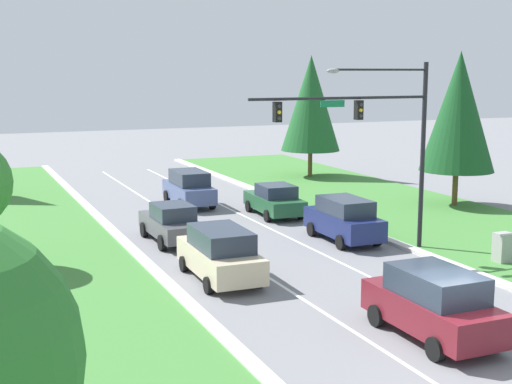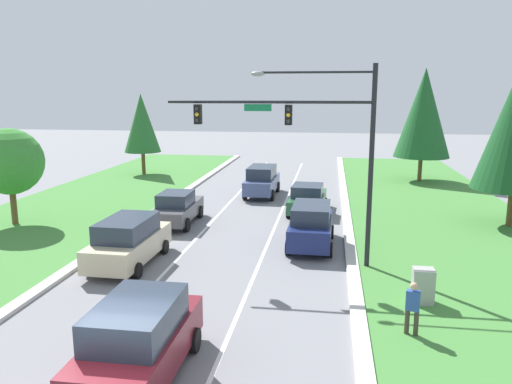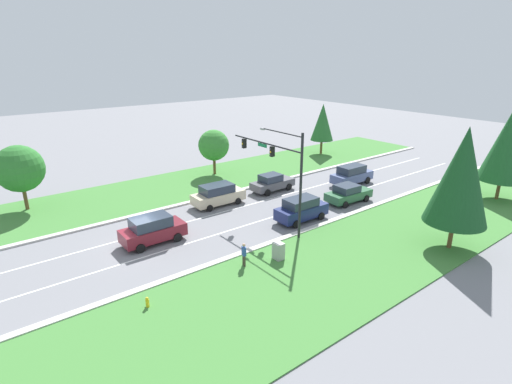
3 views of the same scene
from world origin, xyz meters
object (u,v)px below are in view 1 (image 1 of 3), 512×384
object	(u,v)px
burgundy_suv	(434,303)
conifer_near_right_tree	(311,103)
traffic_signal_mast	(378,127)
conifer_far_right_tree	(459,112)
graphite_sedan	(172,223)
forest_sedan	(275,200)
champagne_suv	(220,254)
utility_cabinet	(503,248)
slate_blue_suv	(189,188)
navy_suv	(344,219)

from	to	relation	value
burgundy_suv	conifer_near_right_tree	size ratio (longest dim) A/B	0.53
traffic_signal_mast	conifer_far_right_tree	bearing A→B (deg)	36.10
conifer_near_right_tree	graphite_sedan	bearing A→B (deg)	-134.47
graphite_sedan	forest_sedan	xyz separation A→B (m)	(6.90, 3.64, -0.03)
champagne_suv	utility_cabinet	distance (m)	11.69
traffic_signal_mast	forest_sedan	distance (m)	10.24
traffic_signal_mast	slate_blue_suv	size ratio (longest dim) A/B	1.68
navy_suv	conifer_far_right_tree	xyz separation A→B (m)	(10.32, 4.96, 4.47)
slate_blue_suv	champagne_suv	distance (m)	15.20
champagne_suv	conifer_far_right_tree	size ratio (longest dim) A/B	0.56
slate_blue_suv	conifer_near_right_tree	distance (m)	14.57
navy_suv	burgundy_suv	bearing A→B (deg)	-106.82
conifer_near_right_tree	conifer_far_right_tree	world-z (taller)	conifer_near_right_tree
burgundy_suv	navy_suv	bearing A→B (deg)	71.90
traffic_signal_mast	champagne_suv	distance (m)	8.74
slate_blue_suv	conifer_far_right_tree	world-z (taller)	conifer_far_right_tree
conifer_far_right_tree	conifer_near_right_tree	bearing A→B (deg)	99.94
conifer_far_right_tree	graphite_sedan	bearing A→B (deg)	-173.58
forest_sedan	navy_suv	bearing A→B (deg)	-82.89
traffic_signal_mast	forest_sedan	xyz separation A→B (m)	(-0.51, 9.14, -4.59)
burgundy_suv	champagne_suv	size ratio (longest dim) A/B	0.95
burgundy_suv	utility_cabinet	size ratio (longest dim) A/B	3.69
champagne_suv	conifer_near_right_tree	bearing A→B (deg)	56.36
graphite_sedan	slate_blue_suv	bearing A→B (deg)	65.85
burgundy_suv	forest_sedan	xyz separation A→B (m)	(3.29, 18.25, -0.19)
forest_sedan	champagne_suv	distance (m)	12.31
traffic_signal_mast	graphite_sedan	size ratio (longest dim) A/B	1.76
traffic_signal_mast	burgundy_suv	size ratio (longest dim) A/B	1.77
slate_blue_suv	graphite_sedan	bearing A→B (deg)	-111.97
conifer_near_right_tree	slate_blue_suv	bearing A→B (deg)	-148.09
traffic_signal_mast	utility_cabinet	distance (m)	7.13
slate_blue_suv	utility_cabinet	bearing A→B (deg)	-64.35
burgundy_suv	slate_blue_suv	xyz separation A→B (m)	(-0.09, 22.87, 0.01)
slate_blue_suv	conifer_near_right_tree	world-z (taller)	conifer_near_right_tree
graphite_sedan	conifer_far_right_tree	world-z (taller)	conifer_far_right_tree
burgundy_suv	slate_blue_suv	world-z (taller)	slate_blue_suv
graphite_sedan	navy_suv	bearing A→B (deg)	-23.01
utility_cabinet	conifer_far_right_tree	bearing A→B (deg)	60.03
traffic_signal_mast	slate_blue_suv	world-z (taller)	traffic_signal_mast
navy_suv	conifer_near_right_tree	bearing A→B (deg)	67.98
forest_sedan	champagne_suv	bearing A→B (deg)	-121.38
burgundy_suv	forest_sedan	bearing A→B (deg)	79.60
conifer_near_right_tree	utility_cabinet	bearing A→B (deg)	-99.09
conifer_far_right_tree	slate_blue_suv	bearing A→B (deg)	156.17
traffic_signal_mast	forest_sedan	size ratio (longest dim) A/B	1.75
forest_sedan	conifer_far_right_tree	xyz separation A→B (m)	(10.79, -1.64, 4.64)
burgundy_suv	graphite_sedan	xyz separation A→B (m)	(-3.60, 14.62, -0.16)
graphite_sedan	conifer_far_right_tree	distance (m)	18.39
conifer_far_right_tree	utility_cabinet	bearing A→B (deg)	-119.97
traffic_signal_mast	conifer_far_right_tree	distance (m)	12.72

